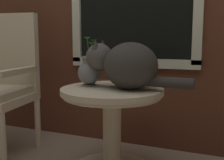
# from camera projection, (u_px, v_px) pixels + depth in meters

# --- Properties ---
(wicker_side_table) EXTENTS (0.64, 0.64, 0.56)m
(wicker_side_table) POSITION_uv_depth(u_px,v_px,m) (112.00, 117.00, 1.70)
(wicker_side_table) COLOR beige
(wicker_side_table) RESTS_ON ground_plane
(cat) EXTENTS (0.67, 0.30, 0.30)m
(cat) POSITION_uv_depth(u_px,v_px,m) (127.00, 65.00, 1.61)
(cat) COLOR #33302D
(cat) RESTS_ON wicker_side_table
(pewter_vase_with_ivy) EXTENTS (0.15, 0.15, 0.31)m
(pewter_vase_with_ivy) POSITION_uv_depth(u_px,v_px,m) (89.00, 71.00, 1.73)
(pewter_vase_with_ivy) COLOR slate
(pewter_vase_with_ivy) RESTS_ON wicker_side_table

